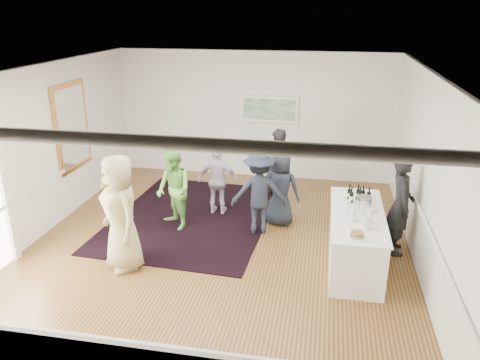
% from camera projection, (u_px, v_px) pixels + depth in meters
% --- Properties ---
extents(floor, '(8.00, 8.00, 0.00)m').
position_uv_depth(floor, '(219.00, 246.00, 8.70)').
color(floor, olive).
rests_on(floor, ground).
extents(ceiling, '(7.00, 8.00, 0.02)m').
position_uv_depth(ceiling, '(216.00, 71.00, 7.58)').
color(ceiling, white).
rests_on(ceiling, wall_back).
extents(wall_left, '(0.02, 8.00, 3.20)m').
position_uv_depth(wall_left, '(35.00, 154.00, 8.75)').
color(wall_left, white).
rests_on(wall_left, floor).
extents(wall_right, '(0.02, 8.00, 3.20)m').
position_uv_depth(wall_right, '(429.00, 177.00, 7.53)').
color(wall_right, white).
rests_on(wall_right, floor).
extents(wall_back, '(7.00, 0.02, 3.20)m').
position_uv_depth(wall_back, '(254.00, 115.00, 11.82)').
color(wall_back, white).
rests_on(wall_back, floor).
extents(wall_front, '(7.00, 0.02, 3.20)m').
position_uv_depth(wall_front, '(121.00, 296.00, 4.46)').
color(wall_front, white).
rests_on(wall_front, floor).
extents(wainscoting, '(7.00, 8.00, 1.00)m').
position_uv_depth(wainscoting, '(218.00, 222.00, 8.53)').
color(wainscoting, white).
rests_on(wainscoting, floor).
extents(mirror, '(0.05, 1.25, 1.85)m').
position_uv_depth(mirror, '(72.00, 127.00, 9.87)').
color(mirror, gold).
rests_on(mirror, wall_left).
extents(landscape_painting, '(1.44, 0.06, 0.66)m').
position_uv_depth(landscape_painting, '(269.00, 109.00, 11.64)').
color(landscape_painting, white).
rests_on(landscape_painting, wall_back).
extents(area_rug, '(3.36, 4.28, 0.02)m').
position_uv_depth(area_rug, '(192.00, 217.00, 9.88)').
color(area_rug, black).
rests_on(area_rug, floor).
extents(serving_table, '(0.89, 2.33, 0.94)m').
position_uv_depth(serving_table, '(355.00, 238.00, 7.97)').
color(serving_table, white).
rests_on(serving_table, floor).
extents(bartender, '(0.45, 0.68, 1.83)m').
position_uv_depth(bartender, '(401.00, 205.00, 8.22)').
color(bartender, black).
rests_on(bartender, floor).
extents(guest_tan, '(1.14, 1.13, 1.99)m').
position_uv_depth(guest_tan, '(121.00, 213.00, 7.70)').
color(guest_tan, tan).
rests_on(guest_tan, floor).
extents(guest_green, '(0.99, 0.98, 1.61)m').
position_uv_depth(guest_green, '(174.00, 190.00, 9.17)').
color(guest_green, '#69BA4A').
rests_on(guest_green, floor).
extents(guest_lilac, '(0.87, 0.37, 1.49)m').
position_uv_depth(guest_lilac, '(218.00, 180.00, 9.85)').
color(guest_lilac, silver).
rests_on(guest_lilac, floor).
extents(guest_dark_a, '(1.18, 0.83, 1.67)m').
position_uv_depth(guest_dark_a, '(259.00, 192.00, 8.99)').
color(guest_dark_a, '#1D2431').
rests_on(guest_dark_a, floor).
extents(guest_dark_b, '(0.76, 0.69, 1.73)m').
position_uv_depth(guest_dark_b, '(277.00, 167.00, 10.31)').
color(guest_dark_b, black).
rests_on(guest_dark_b, floor).
extents(guest_navy, '(0.83, 0.62, 1.53)m').
position_uv_depth(guest_navy, '(281.00, 188.00, 9.35)').
color(guest_navy, '#1D2431').
rests_on(guest_navy, floor).
extents(wine_bottles, '(0.40, 0.22, 0.31)m').
position_uv_depth(wine_bottles, '(358.00, 193.00, 8.23)').
color(wine_bottles, black).
rests_on(wine_bottles, serving_table).
extents(juice_pitchers, '(0.46, 0.66, 0.24)m').
position_uv_depth(juice_pitchers, '(359.00, 214.00, 7.49)').
color(juice_pitchers, '#64BE44').
rests_on(juice_pitchers, serving_table).
extents(ice_bucket, '(0.26, 0.26, 0.25)m').
position_uv_depth(ice_bucket, '(364.00, 204.00, 7.88)').
color(ice_bucket, silver).
rests_on(ice_bucket, serving_table).
extents(nut_bowl, '(0.23, 0.23, 0.07)m').
position_uv_depth(nut_bowl, '(357.00, 235.00, 7.00)').
color(nut_bowl, white).
rests_on(nut_bowl, serving_table).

